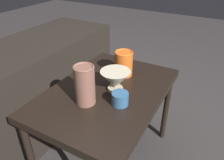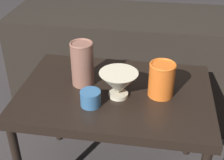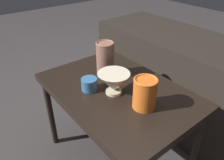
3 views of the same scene
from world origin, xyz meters
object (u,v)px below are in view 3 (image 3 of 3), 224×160
vase_colorful_right (145,93)px  cup (89,84)px  vase_textured_left (105,59)px  bowl (114,82)px

vase_colorful_right → cup: 0.29m
vase_textured_left → vase_colorful_right: bearing=-5.5°
bowl → vase_textured_left: 0.18m
cup → vase_textured_left: bearing=113.8°
vase_colorful_right → cup: (-0.27, -0.12, -0.04)m
bowl → vase_colorful_right: bearing=13.3°
vase_textured_left → cup: vase_textured_left is taller
bowl → cup: bearing=-141.7°
vase_colorful_right → vase_textured_left: bearing=174.5°
vase_colorful_right → bowl: bearing=-166.7°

